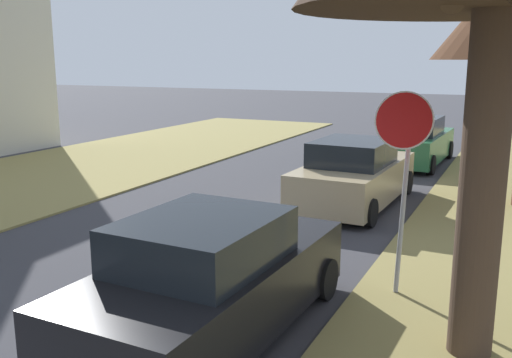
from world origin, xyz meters
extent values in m
cylinder|color=#9EA0A5|center=(4.18, 9.17, 1.16)|extent=(0.07, 0.47, 2.23)
cylinder|color=white|center=(4.18, 8.91, 2.58)|extent=(0.81, 0.19, 0.80)
cylinder|color=red|center=(4.18, 8.91, 2.58)|extent=(0.77, 0.19, 0.75)
cylinder|color=#463429|center=(5.32, 7.60, 1.98)|extent=(0.50, 0.50, 3.87)
cube|color=black|center=(2.35, 6.78, 0.59)|extent=(1.97, 4.46, 0.85)
cube|color=black|center=(2.34, 6.56, 1.29)|extent=(1.67, 2.08, 0.56)
cylinder|color=black|center=(1.54, 8.46, 0.30)|extent=(0.22, 0.61, 0.60)
cylinder|color=black|center=(3.28, 8.40, 0.30)|extent=(0.22, 0.61, 0.60)
cylinder|color=black|center=(1.42, 5.16, 0.30)|extent=(0.22, 0.61, 0.60)
cube|color=tan|center=(2.14, 13.92, 0.59)|extent=(1.97, 4.46, 0.85)
cube|color=black|center=(2.13, 13.70, 1.29)|extent=(1.67, 2.08, 0.56)
cylinder|color=black|center=(1.32, 15.60, 0.30)|extent=(0.22, 0.61, 0.60)
cylinder|color=black|center=(3.06, 15.54, 0.30)|extent=(0.22, 0.61, 0.60)
cylinder|color=black|center=(1.21, 12.30, 0.30)|extent=(0.22, 0.61, 0.60)
cylinder|color=black|center=(2.95, 12.24, 0.30)|extent=(0.22, 0.61, 0.60)
cube|color=#28663D|center=(2.42, 20.05, 0.59)|extent=(1.97, 4.46, 0.85)
cube|color=black|center=(2.41, 19.83, 1.29)|extent=(1.67, 2.08, 0.56)
cylinder|color=black|center=(1.61, 21.73, 0.30)|extent=(0.22, 0.61, 0.60)
cylinder|color=black|center=(3.35, 21.67, 0.30)|extent=(0.22, 0.61, 0.60)
cylinder|color=black|center=(1.49, 18.43, 0.30)|extent=(0.22, 0.61, 0.60)
cylinder|color=black|center=(3.23, 18.37, 0.30)|extent=(0.22, 0.61, 0.60)
camera|label=1|loc=(5.70, 1.00, 3.40)|focal=39.91mm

